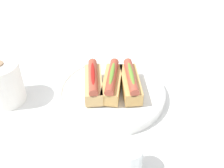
{
  "coord_description": "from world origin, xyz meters",
  "views": [
    {
      "loc": [
        -0.65,
        0.08,
        0.59
      ],
      "look_at": [
        -0.01,
        0.01,
        0.05
      ],
      "focal_mm": 45.7,
      "sensor_mm": 36.0,
      "label": 1
    }
  ],
  "objects_px": {
    "serving_bowl": "(112,93)",
    "hotdog_side": "(93,82)",
    "hotdog_front": "(131,82)",
    "paper_towel_roll": "(3,83)",
    "hotdog_back": "(112,82)",
    "water_glass": "(129,161)"
  },
  "relations": [
    {
      "from": "serving_bowl",
      "to": "hotdog_front",
      "type": "xyz_separation_m",
      "value": [
        -0.01,
        -0.05,
        0.04
      ]
    },
    {
      "from": "hotdog_side",
      "to": "hotdog_back",
      "type": "bearing_deg",
      "value": -96.47
    },
    {
      "from": "hotdog_back",
      "to": "hotdog_side",
      "type": "relative_size",
      "value": 1.04
    },
    {
      "from": "hotdog_back",
      "to": "water_glass",
      "type": "relative_size",
      "value": 1.75
    },
    {
      "from": "hotdog_side",
      "to": "paper_towel_roll",
      "type": "distance_m",
      "value": 0.26
    },
    {
      "from": "hotdog_front",
      "to": "paper_towel_roll",
      "type": "bearing_deg",
      "value": 85.29
    },
    {
      "from": "serving_bowl",
      "to": "hotdog_back",
      "type": "xyz_separation_m",
      "value": [
        0.0,
        0.0,
        0.04
      ]
    },
    {
      "from": "serving_bowl",
      "to": "hotdog_side",
      "type": "relative_size",
      "value": 2.12
    },
    {
      "from": "hotdog_back",
      "to": "paper_towel_roll",
      "type": "height_order",
      "value": "paper_towel_roll"
    },
    {
      "from": "hotdog_front",
      "to": "hotdog_side",
      "type": "relative_size",
      "value": 1.0
    },
    {
      "from": "serving_bowl",
      "to": "paper_towel_roll",
      "type": "xyz_separation_m",
      "value": [
        0.02,
        0.31,
        0.05
      ]
    },
    {
      "from": "hotdog_front",
      "to": "water_glass",
      "type": "bearing_deg",
      "value": 169.84
    },
    {
      "from": "water_glass",
      "to": "hotdog_front",
      "type": "bearing_deg",
      "value": -10.16
    },
    {
      "from": "serving_bowl",
      "to": "water_glass",
      "type": "bearing_deg",
      "value": -178.14
    },
    {
      "from": "serving_bowl",
      "to": "water_glass",
      "type": "height_order",
      "value": "water_glass"
    },
    {
      "from": "hotdog_front",
      "to": "hotdog_side",
      "type": "xyz_separation_m",
      "value": [
        0.01,
        0.11,
        0.0
      ]
    },
    {
      "from": "hotdog_back",
      "to": "serving_bowl",
      "type": "bearing_deg",
      "value": 180.0
    },
    {
      "from": "hotdog_side",
      "to": "water_glass",
      "type": "distance_m",
      "value": 0.28
    },
    {
      "from": "serving_bowl",
      "to": "paper_towel_roll",
      "type": "relative_size",
      "value": 2.41
    },
    {
      "from": "hotdog_front",
      "to": "hotdog_back",
      "type": "bearing_deg",
      "value": 83.53
    },
    {
      "from": "hotdog_back",
      "to": "paper_towel_roll",
      "type": "bearing_deg",
      "value": 85.6
    },
    {
      "from": "serving_bowl",
      "to": "hotdog_side",
      "type": "bearing_deg",
      "value": 83.53
    }
  ]
}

